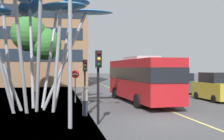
# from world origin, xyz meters

# --- Properties ---
(ground) EXTENTS (120.00, 240.00, 0.10)m
(ground) POSITION_xyz_m (-0.70, 0.00, -0.05)
(ground) COLOR #4C4C4F
(red_bus) EXTENTS (3.02, 10.36, 3.50)m
(red_bus) POSITION_xyz_m (1.21, 7.51, 1.91)
(red_bus) COLOR red
(red_bus) RESTS_ON ground
(leaf_sculpture) EXTENTS (9.67, 9.46, 7.91)m
(leaf_sculpture) POSITION_xyz_m (-6.49, 5.27, 6.32)
(leaf_sculpture) COLOR #9EA0A5
(leaf_sculpture) RESTS_ON ground
(traffic_light_kerb_near) EXTENTS (0.28, 0.42, 3.46)m
(traffic_light_kerb_near) POSITION_xyz_m (-3.13, 0.00, 2.51)
(traffic_light_kerb_near) COLOR black
(traffic_light_kerb_near) RESTS_ON ground
(traffic_light_kerb_far) EXTENTS (0.28, 0.42, 3.21)m
(traffic_light_kerb_far) POSITION_xyz_m (-3.19, 5.98, 2.33)
(traffic_light_kerb_far) COLOR black
(traffic_light_kerb_far) RESTS_ON ground
(car_parked_mid) EXTENTS (2.04, 4.27, 2.28)m
(car_parked_mid) POSITION_xyz_m (7.45, 7.43, 1.06)
(car_parked_mid) COLOR gold
(car_parked_mid) RESTS_ON ground
(car_parked_far) EXTENTS (2.00, 4.36, 2.12)m
(car_parked_far) POSITION_xyz_m (7.75, 14.27, 0.99)
(car_parked_far) COLOR #2D5138
(car_parked_far) RESTS_ON ground
(car_side_street) EXTENTS (1.99, 4.17, 2.19)m
(car_side_street) POSITION_xyz_m (7.67, 20.88, 1.03)
(car_side_street) COLOR maroon
(car_side_street) RESTS_ON ground
(car_far_side) EXTENTS (2.10, 4.08, 2.39)m
(car_far_side) POSITION_xyz_m (7.53, 28.14, 1.11)
(car_far_side) COLOR maroon
(car_far_side) RESTS_ON ground
(street_lamp) EXTENTS (1.69, 0.44, 8.48)m
(street_lamp) POSITION_xyz_m (-4.11, -0.50, 5.33)
(street_lamp) COLOR gray
(street_lamp) RESTS_ON ground
(tree_pavement_near) EXTENTS (5.46, 3.86, 8.32)m
(tree_pavement_near) POSITION_xyz_m (-7.37, 18.69, 5.92)
(tree_pavement_near) COLOR brown
(tree_pavement_near) RESTS_ON ground
(pedestrian) EXTENTS (0.34, 0.34, 1.66)m
(pedestrian) POSITION_xyz_m (-3.52, 2.57, 0.83)
(pedestrian) COLOR #2D3342
(pedestrian) RESTS_ON ground
(no_entry_sign) EXTENTS (0.60, 0.12, 2.47)m
(no_entry_sign) POSITION_xyz_m (-3.70, 8.45, 1.65)
(no_entry_sign) COLOR gray
(no_entry_sign) RESTS_ON ground
(backdrop_building) EXTENTS (25.50, 14.64, 24.20)m
(backdrop_building) POSITION_xyz_m (-13.57, 33.47, 12.10)
(backdrop_building) COLOR #936B4C
(backdrop_building) RESTS_ON ground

